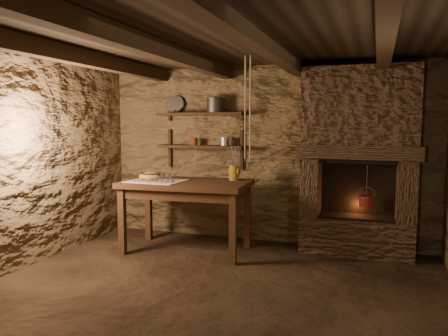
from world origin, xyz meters
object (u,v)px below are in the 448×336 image
(iron_stockpot, at_px, (215,106))
(red_pot, at_px, (366,200))
(stoneware_jug, at_px, (234,165))
(wooden_bowl, at_px, (152,176))
(work_table, at_px, (187,213))

(iron_stockpot, xyz_separation_m, red_pot, (2.00, -0.12, -1.16))
(stoneware_jug, height_order, red_pot, stoneware_jug)
(stoneware_jug, xyz_separation_m, wooden_bowl, (-1.06, -0.24, -0.15))
(stoneware_jug, height_order, iron_stockpot, iron_stockpot)
(stoneware_jug, relative_size, red_pot, 0.83)
(work_table, distance_m, iron_stockpot, 1.53)
(work_table, height_order, iron_stockpot, iron_stockpot)
(wooden_bowl, height_order, iron_stockpot, iron_stockpot)
(stoneware_jug, distance_m, red_pot, 1.68)
(work_table, relative_size, wooden_bowl, 4.98)
(red_pot, bearing_deg, stoneware_jug, -171.28)
(wooden_bowl, xyz_separation_m, red_pot, (2.67, 0.48, -0.24))
(work_table, distance_m, wooden_bowl, 0.69)
(stoneware_jug, xyz_separation_m, iron_stockpot, (-0.39, 0.37, 0.77))
(stoneware_jug, bearing_deg, wooden_bowl, 172.74)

